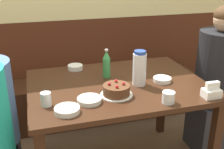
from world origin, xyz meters
TOP-DOWN VIEW (x-y plane):
  - bench_seat at (0.00, 0.83)m, footprint 2.18×0.38m
  - dining_table at (0.00, 0.00)m, footprint 1.24×0.90m
  - birthday_cake at (-0.06, -0.18)m, footprint 0.21×0.21m
  - water_pitcher at (0.14, -0.06)m, footprint 0.09×0.09m
  - soju_bottle at (-0.04, 0.13)m, footprint 0.06×0.06m
  - napkin_holder at (0.50, -0.38)m, footprint 0.11×0.08m
  - bowl_soup_white at (0.32, -0.06)m, footprint 0.13×0.13m
  - bowl_rice_small at (-0.24, 0.36)m, footprint 0.12×0.12m
  - bowl_side_dish at (-0.25, -0.23)m, footprint 0.15×0.15m
  - bowl_sauce_shallow at (-0.40, -0.32)m, footprint 0.15×0.15m
  - glass_water_tall at (0.21, -0.37)m, footprint 0.08×0.08m
  - glass_tumbler_short at (-0.51, -0.20)m, footprint 0.06×0.06m
  - person_teal_shirt at (0.88, 0.05)m, footprint 0.37×0.37m

SIDE VIEW (x-z plane):
  - bench_seat at x=0.00m, z-range 0.00..0.45m
  - person_teal_shirt at x=0.88m, z-range 0.00..1.25m
  - dining_table at x=0.00m, z-range 0.28..1.03m
  - bowl_side_dish at x=-0.25m, z-range 0.75..0.78m
  - bowl_soup_white at x=0.32m, z-range 0.75..0.78m
  - bowl_sauce_shallow at x=-0.40m, z-range 0.75..0.78m
  - bowl_rice_small at x=-0.24m, z-range 0.75..0.78m
  - birthday_cake at x=-0.06m, z-range 0.74..0.83m
  - glass_water_tall at x=0.21m, z-range 0.75..0.82m
  - napkin_holder at x=0.50m, z-range 0.73..0.84m
  - glass_tumbler_short at x=-0.51m, z-range 0.75..0.83m
  - soju_bottle at x=-0.04m, z-range 0.74..0.96m
  - water_pitcher at x=0.14m, z-range 0.75..0.99m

